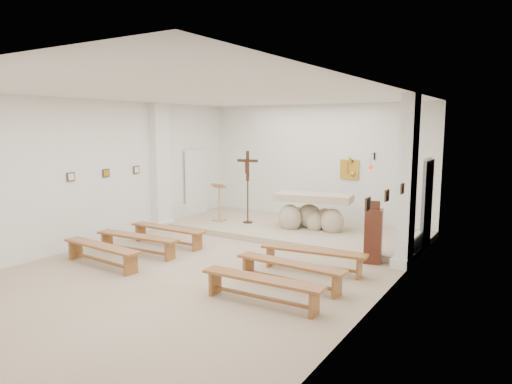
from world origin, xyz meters
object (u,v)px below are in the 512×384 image
Objects in this scene: altar at (312,214)px; bench_left_third at (101,250)px; bench_right_front at (313,255)px; bench_left_second at (137,240)px; lectern at (219,202)px; bench_left_front at (168,232)px; bench_right_third at (262,284)px; bench_right_second at (290,268)px; donation_pedestal at (373,236)px; crucifix_stand at (248,182)px.

altar is 0.99× the size of bench_left_third.
bench_right_front and bench_left_second have the same top height.
altar is at bearing -2.05° from lectern.
bench_right_third is (3.86, -1.97, 0.00)m from bench_left_front.
bench_right_front is at bearing 92.63° from bench_right_second.
bench_left_third is (0.23, -4.39, -0.37)m from lectern.
bench_left_front is at bearing 93.85° from bench_left_third.
donation_pedestal is 0.62× the size of bench_right_second.
altar is 3.19m from bench_right_front.
bench_right_second and bench_left_third have the same top height.
altar is 3.82m from bench_left_front.
altar is at bearing 49.12° from bench_left_front.
bench_left_third is (-2.50, -4.85, -0.21)m from altar.
crucifix_stand is at bearing 148.55° from donation_pedestal.
donation_pedestal is (4.90, -1.19, -0.12)m from lectern.
bench_left_front is at bearing -96.27° from lectern.
bench_left_second is 3.86m from bench_right_second.
lectern reaches higher than bench_right_front.
bench_left_front is at bearing -177.85° from donation_pedestal.
bench_right_front is at bearing -42.25° from lectern.
bench_left_third is (-0.00, -1.97, 0.00)m from bench_left_front.
donation_pedestal is 2.37m from bench_right_second.
altar is 0.99× the size of bench_left_front.
donation_pedestal is 5.67m from bench_left_third.
bench_left_front is 0.99× the size of bench_right_front.
altar is 2.73m from donation_pedestal.
donation_pedestal is 0.62× the size of bench_left_second.
bench_left_second is at bearing -132.69° from altar.
bench_right_second is (3.23, -3.60, -0.99)m from crucifix_stand.
bench_left_second is (0.00, -0.99, 0.00)m from bench_left_front.
bench_right_front is 1.97m from bench_right_third.
lectern is 3.43m from bench_left_second.
lectern reaches higher than bench_right_second.
altar is 4.61m from bench_left_second.
altar reaches higher than bench_right_second.
donation_pedestal is 3.31m from bench_right_third.
bench_right_second is at bearing -56.29° from crucifix_stand.
lectern is (-2.73, -0.46, 0.16)m from altar.
bench_right_third is at bearing -87.37° from bench_right_second.
donation_pedestal is at bearing 21.08° from bench_left_second.
bench_left_third is (-4.67, -3.20, -0.25)m from donation_pedestal.
altar is 0.98× the size of bench_right_front.
lectern is 1.07m from crucifix_stand.
bench_right_third is at bearing 3.85° from bench_left_third.
lectern is 0.53× the size of bench_right_third.
crucifix_stand is at bearing 134.04° from bench_right_front.
bench_left_third is 1.00× the size of bench_right_third.
bench_right_second is 3.98m from bench_left_third.
bench_left_front and bench_right_third have the same top height.
bench_left_third is at bearing -98.69° from lectern.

